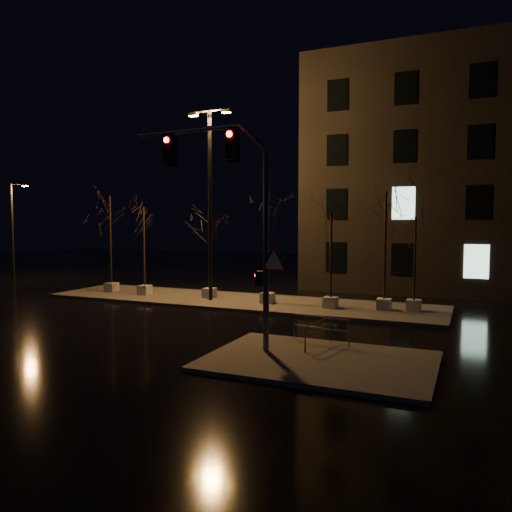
% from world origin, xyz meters
% --- Properties ---
extents(ground, '(90.00, 90.00, 0.00)m').
position_xyz_m(ground, '(0.00, 0.00, 0.00)').
color(ground, black).
rests_on(ground, ground).
extents(median, '(22.00, 5.00, 0.15)m').
position_xyz_m(median, '(0.00, 6.00, 0.07)').
color(median, '#494641').
rests_on(median, ground).
extents(sidewalk_corner, '(7.00, 5.00, 0.15)m').
position_xyz_m(sidewalk_corner, '(7.50, -3.50, 0.07)').
color(sidewalk_corner, '#494641').
rests_on(sidewalk_corner, ground).
extents(building, '(25.00, 12.00, 15.00)m').
position_xyz_m(building, '(14.00, 18.00, 7.50)').
color(building, black).
rests_on(building, ground).
extents(tree_0, '(1.80, 1.80, 5.97)m').
position_xyz_m(tree_0, '(-8.35, 5.77, 4.68)').
color(tree_0, '#ADAAA2').
rests_on(tree_0, median).
extents(tree_1, '(1.80, 1.80, 5.25)m').
position_xyz_m(tree_1, '(-5.76, 5.58, 4.13)').
color(tree_1, '#ADAAA2').
rests_on(tree_1, median).
extents(tree_2, '(1.80, 1.80, 4.91)m').
position_xyz_m(tree_2, '(-1.71, 6.05, 3.88)').
color(tree_2, '#ADAAA2').
rests_on(tree_2, median).
extents(tree_3, '(1.80, 1.80, 5.88)m').
position_xyz_m(tree_3, '(1.98, 5.66, 4.61)').
color(tree_3, '#ADAAA2').
rests_on(tree_3, median).
extents(tree_4, '(1.80, 1.80, 4.81)m').
position_xyz_m(tree_4, '(5.40, 5.58, 3.80)').
color(tree_4, '#ADAAA2').
rests_on(tree_4, median).
extents(tree_5, '(1.80, 1.80, 5.89)m').
position_xyz_m(tree_5, '(7.93, 6.10, 4.62)').
color(tree_5, '#ADAAA2').
rests_on(tree_5, median).
extents(tree_6, '(1.80, 1.80, 4.62)m').
position_xyz_m(tree_6, '(9.28, 6.36, 3.66)').
color(tree_6, '#ADAAA2').
rests_on(tree_6, median).
extents(traffic_signal_mast, '(6.17, 0.62, 7.56)m').
position_xyz_m(traffic_signal_mast, '(4.35, -3.14, 5.11)').
color(traffic_signal_mast, '#53555A').
rests_on(traffic_signal_mast, sidewalk_corner).
extents(streetlight_main, '(2.55, 0.36, 10.23)m').
position_xyz_m(streetlight_main, '(-1.28, 5.42, 6.05)').
color(streetlight_main, black).
rests_on(streetlight_main, median).
extents(streetlight_far, '(1.39, 0.63, 7.28)m').
position_xyz_m(streetlight_far, '(-20.13, 8.89, 4.00)').
color(streetlight_far, black).
rests_on(streetlight_far, ground).
extents(guard_rail_a, '(2.16, 0.41, 0.94)m').
position_xyz_m(guard_rail_a, '(6.95, -1.50, 0.77)').
color(guard_rail_a, '#53555A').
rests_on(guard_rail_a, sidewalk_corner).
extents(guard_rail_b, '(0.39, 1.84, 0.89)m').
position_xyz_m(guard_rail_b, '(7.02, -2.04, 0.72)').
color(guard_rail_b, '#53555A').
rests_on(guard_rail_b, sidewalk_corner).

